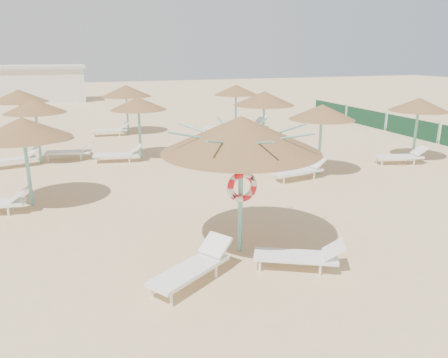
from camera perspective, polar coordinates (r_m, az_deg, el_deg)
name	(u,v)px	position (r m, az deg, el deg)	size (l,w,h in m)	color
ground	(238,249)	(10.54, 1.81, -9.12)	(120.00, 120.00, 0.00)	#D6AD82
main_palapa	(241,135)	(9.59, 2.25, 5.79)	(3.56, 3.56, 3.19)	#68B5AE
lounger_main_a	(194,266)	(9.03, -3.96, -11.30)	(2.02, 1.63, 0.74)	white
lounger_main_b	(302,255)	(9.63, 10.11, -9.79)	(1.96, 1.38, 0.69)	white
palapa_field	(170,102)	(19.99, -7.13, 9.90)	(19.38, 13.99, 2.72)	#68B5AE
service_hut	(38,84)	(44.02, -23.16, 11.39)	(8.40, 4.40, 3.25)	silver
windbreak_fence	(412,128)	(25.99, 23.30, 6.16)	(0.08, 19.84, 1.10)	#17462A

